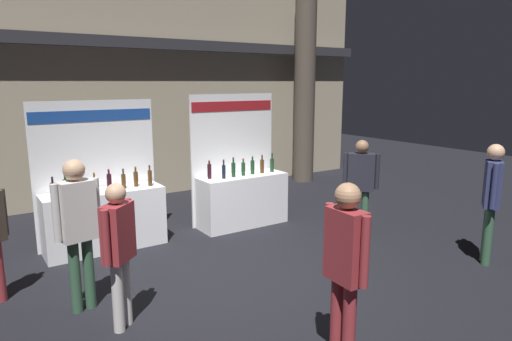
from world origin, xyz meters
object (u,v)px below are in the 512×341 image
(exhibitor_booth_0, at_px, (104,213))
(visitor_2, at_px, (345,260))
(exhibitor_booth_1, at_px, (241,194))
(visitor_4, at_px, (361,179))
(visitor_5, at_px, (78,222))
(visitor_1, at_px, (492,193))
(visitor_3, at_px, (119,245))

(exhibitor_booth_0, height_order, visitor_2, exhibitor_booth_0)
(exhibitor_booth_1, distance_m, visitor_4, 2.22)
(visitor_5, bearing_deg, visitor_1, -29.60)
(visitor_1, bearing_deg, exhibitor_booth_0, 105.93)
(visitor_4, distance_m, visitor_5, 4.68)
(visitor_2, height_order, visitor_5, visitor_5)
(visitor_1, xyz_separation_m, visitor_5, (-5.36, 1.85, 0.02))
(visitor_4, height_order, visitor_5, visitor_5)
(visitor_1, xyz_separation_m, visitor_3, (-5.10, 1.19, -0.12))
(visitor_1, height_order, visitor_2, visitor_1)
(visitor_1, bearing_deg, visitor_2, 155.67)
(visitor_3, xyz_separation_m, visitor_4, (4.42, 0.73, 0.06))
(exhibitor_booth_0, xyz_separation_m, visitor_1, (4.57, -3.78, 0.48))
(visitor_2, distance_m, visitor_3, 2.39)
(visitor_4, xyz_separation_m, visitor_5, (-4.68, -0.07, 0.08))
(exhibitor_booth_1, relative_size, visitor_2, 1.37)
(visitor_2, height_order, visitor_3, visitor_2)
(visitor_2, distance_m, visitor_4, 3.86)
(exhibitor_booth_0, relative_size, exhibitor_booth_1, 0.97)
(visitor_3, distance_m, visitor_4, 4.48)
(visitor_3, bearing_deg, exhibitor_booth_1, -4.03)
(exhibitor_booth_0, height_order, visitor_3, exhibitor_booth_0)
(exhibitor_booth_0, distance_m, visitor_1, 5.95)
(visitor_2, relative_size, visitor_5, 0.99)
(exhibitor_booth_0, distance_m, visitor_2, 4.55)
(visitor_2, xyz_separation_m, visitor_4, (2.89, 2.56, -0.05))
(visitor_2, relative_size, visitor_4, 1.06)
(exhibitor_booth_0, xyz_separation_m, visitor_2, (0.99, -4.42, 0.47))
(visitor_2, xyz_separation_m, visitor_5, (-1.78, 2.49, 0.02))
(visitor_5, bearing_deg, visitor_3, -78.86)
(exhibitor_booth_0, bearing_deg, exhibitor_booth_1, -3.87)
(exhibitor_booth_0, relative_size, visitor_4, 1.40)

